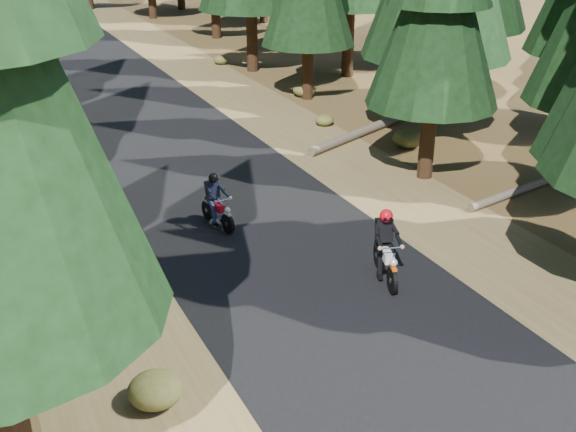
{
  "coord_description": "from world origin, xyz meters",
  "views": [
    {
      "loc": [
        -6.61,
        -12.17,
        7.99
      ],
      "look_at": [
        0.0,
        1.5,
        1.1
      ],
      "focal_mm": 45.0,
      "sensor_mm": 36.0,
      "label": 1
    }
  ],
  "objects_px": {
    "log_near": "(364,131)",
    "rider_lead": "(386,258)",
    "log_far": "(513,192)",
    "rider_follow": "(217,209)"
  },
  "relations": [
    {
      "from": "log_near",
      "to": "rider_follow",
      "type": "bearing_deg",
      "value": -169.92
    },
    {
      "from": "rider_lead",
      "to": "rider_follow",
      "type": "distance_m",
      "value": 4.88
    },
    {
      "from": "rider_lead",
      "to": "rider_follow",
      "type": "height_order",
      "value": "rider_lead"
    },
    {
      "from": "log_near",
      "to": "rider_lead",
      "type": "distance_m",
      "value": 10.47
    },
    {
      "from": "log_near",
      "to": "rider_lead",
      "type": "bearing_deg",
      "value": -142.24
    },
    {
      "from": "log_far",
      "to": "rider_follow",
      "type": "relative_size",
      "value": 2.24
    },
    {
      "from": "log_far",
      "to": "rider_lead",
      "type": "bearing_deg",
      "value": -168.46
    },
    {
      "from": "log_far",
      "to": "rider_follow",
      "type": "xyz_separation_m",
      "value": [
        -8.31,
        1.77,
        0.36
      ]
    },
    {
      "from": "log_near",
      "to": "log_far",
      "type": "xyz_separation_m",
      "value": [
        0.9,
        -6.67,
        -0.04
      ]
    },
    {
      "from": "log_near",
      "to": "rider_follow",
      "type": "xyz_separation_m",
      "value": [
        -7.41,
        -4.9,
        0.32
      ]
    }
  ]
}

